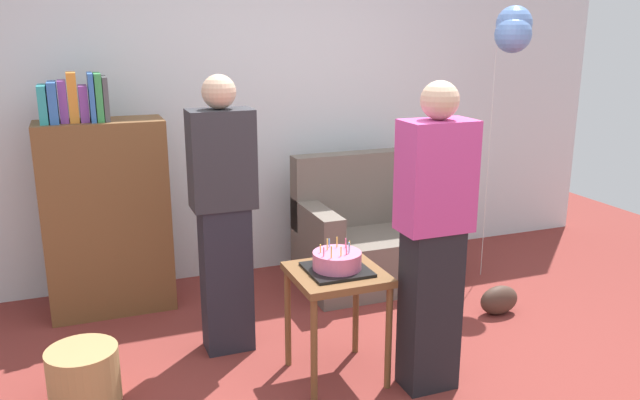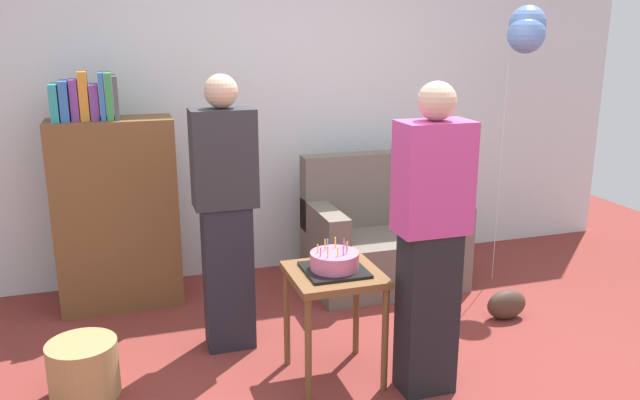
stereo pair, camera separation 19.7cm
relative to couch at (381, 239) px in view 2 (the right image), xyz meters
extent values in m
plane|color=maroon|center=(-0.64, -1.45, -0.34)|extent=(8.00, 8.00, 0.00)
cube|color=silver|center=(-0.64, 0.60, 1.01)|extent=(6.00, 0.10, 2.70)
cube|color=#6B6056|center=(0.00, -0.06, -0.14)|extent=(1.10, 0.70, 0.40)
cube|color=#6B6056|center=(0.00, 0.21, 0.34)|extent=(1.10, 0.16, 0.56)
cube|color=#6B6056|center=(-0.47, -0.06, 0.18)|extent=(0.16, 0.70, 0.24)
cube|color=#6B6056|center=(0.47, -0.06, 0.18)|extent=(0.16, 0.70, 0.24)
cube|color=brown|center=(-1.87, 0.18, 0.31)|extent=(0.80, 0.36, 1.30)
cube|color=teal|center=(-2.19, 0.18, 1.08)|extent=(0.05, 0.24, 0.23)
cube|color=#3366B7|center=(-2.13, 0.18, 1.09)|extent=(0.05, 0.25, 0.25)
cube|color=#7F3D93|center=(-2.07, 0.18, 1.09)|extent=(0.05, 0.18, 0.26)
cube|color=orange|center=(-2.01, 0.18, 1.11)|extent=(0.06, 0.18, 0.31)
cube|color=#7F3D93|center=(-1.95, 0.18, 1.07)|extent=(0.05, 0.19, 0.22)
cube|color=#3366B7|center=(-1.90, 0.18, 1.11)|extent=(0.03, 0.25, 0.30)
cube|color=#38934C|center=(-1.86, 0.18, 1.11)|extent=(0.04, 0.24, 0.30)
cube|color=#4C4C51|center=(-1.82, 0.18, 1.10)|extent=(0.03, 0.24, 0.28)
cube|color=brown|center=(-0.79, -1.20, 0.26)|extent=(0.48, 0.48, 0.04)
cylinder|color=brown|center=(-1.00, -1.41, -0.05)|extent=(0.04, 0.04, 0.58)
cylinder|color=brown|center=(-0.58, -1.41, -0.05)|extent=(0.04, 0.04, 0.58)
cylinder|color=brown|center=(-1.00, -0.99, -0.05)|extent=(0.04, 0.04, 0.58)
cylinder|color=brown|center=(-0.58, -0.99, -0.05)|extent=(0.04, 0.04, 0.58)
cube|color=black|center=(-0.79, -1.20, 0.29)|extent=(0.32, 0.32, 0.02)
cylinder|color=#D66B93|center=(-0.79, -1.20, 0.34)|extent=(0.26, 0.26, 0.09)
cylinder|color=#F2CC4C|center=(-0.71, -1.19, 0.41)|extent=(0.01, 0.01, 0.05)
cylinder|color=#EA668C|center=(-0.72, -1.14, 0.41)|extent=(0.01, 0.01, 0.05)
cylinder|color=#F2CC4C|center=(-0.76, -1.12, 0.42)|extent=(0.01, 0.01, 0.06)
cylinder|color=#66B2E5|center=(-0.80, -1.11, 0.41)|extent=(0.01, 0.01, 0.05)
cylinder|color=#F2CC4C|center=(-0.82, -1.15, 0.42)|extent=(0.01, 0.01, 0.06)
cylinder|color=#F2CC4C|center=(-0.87, -1.17, 0.41)|extent=(0.01, 0.01, 0.05)
cylinder|color=#EA668C|center=(-0.88, -1.23, 0.41)|extent=(0.01, 0.01, 0.05)
cylinder|color=#F2CC4C|center=(-0.85, -1.27, 0.42)|extent=(0.01, 0.01, 0.06)
cylinder|color=#F2CC4C|center=(-0.79, -1.26, 0.41)|extent=(0.01, 0.01, 0.05)
cylinder|color=#EA668C|center=(-0.76, -1.25, 0.41)|extent=(0.01, 0.01, 0.05)
cylinder|color=#66B2E5|center=(-0.73, -1.23, 0.42)|extent=(0.01, 0.01, 0.06)
cube|color=#23232D|center=(-1.27, -0.65, 0.10)|extent=(0.28, 0.20, 0.88)
cube|color=#2D2D33|center=(-1.27, -0.65, 0.82)|extent=(0.36, 0.22, 0.56)
sphere|color=#D1A889|center=(-1.27, -0.65, 1.19)|extent=(0.19, 0.19, 0.19)
cube|color=black|center=(-0.37, -1.46, 0.10)|extent=(0.28, 0.20, 0.88)
cube|color=#C6428E|center=(-0.37, -1.46, 0.82)|extent=(0.36, 0.22, 0.56)
sphere|color=#D1A889|center=(-0.37, -1.46, 1.19)|extent=(0.19, 0.19, 0.19)
cylinder|color=#A88451|center=(-2.09, -0.97, -0.19)|extent=(0.36, 0.36, 0.30)
ellipsoid|color=#473328|center=(0.54, -0.86, -0.24)|extent=(0.28, 0.14, 0.20)
cylinder|color=silver|center=(0.85, -0.21, 0.53)|extent=(0.00, 0.00, 1.73)
sphere|color=#668ED6|center=(0.91, -0.30, 1.49)|extent=(0.26, 0.26, 0.26)
sphere|color=#668ED6|center=(0.94, -0.27, 1.56)|extent=(0.25, 0.25, 0.25)
camera|label=1|loc=(-2.02, -4.13, 1.53)|focal=35.87mm
camera|label=2|loc=(-1.83, -4.20, 1.53)|focal=35.87mm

